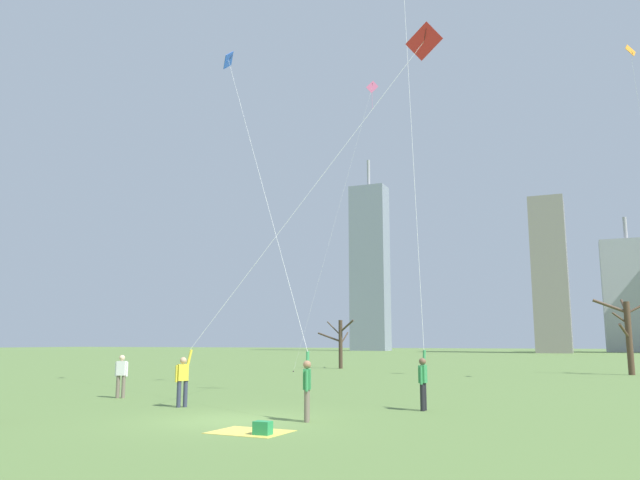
# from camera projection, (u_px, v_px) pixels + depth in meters

# --- Properties ---
(ground_plane) EXTENTS (400.00, 400.00, 0.00)m
(ground_plane) POSITION_uv_depth(u_px,v_px,m) (234.00, 421.00, 16.82)
(ground_plane) COLOR #5B7A3D
(kite_flyer_foreground_right_white) EXTENTS (2.16, 6.28, 19.58)m
(kite_flyer_foreground_right_white) POSITION_uv_depth(u_px,v_px,m) (420.00, 313.00, 20.40)
(kite_flyer_foreground_right_white) COLOR black
(kite_flyer_foreground_right_white) RESTS_ON ground
(kite_flyer_foreground_left_blue) EXTENTS (9.05, 10.26, 16.71)m
(kite_flyer_foreground_left_blue) POSITION_uv_depth(u_px,v_px,m) (286.00, 300.00, 19.06)
(kite_flyer_foreground_left_blue) COLOR #726656
(kite_flyer_foreground_left_blue) RESTS_ON ground
(kite_flyer_far_back_red) EXTENTS (8.23, 5.23, 14.29)m
(kite_flyer_far_back_red) POSITION_uv_depth(u_px,v_px,m) (244.00, 292.00, 21.20)
(kite_flyer_far_back_red) COLOR #33384C
(kite_flyer_far_back_red) RESTS_ON ground
(bystander_strolling_midfield) EXTENTS (0.49, 0.29, 1.62)m
(bystander_strolling_midfield) POSITION_uv_depth(u_px,v_px,m) (121.00, 374.00, 23.69)
(bystander_strolling_midfield) COLOR #726656
(bystander_strolling_midfield) RESTS_ON ground
(distant_kite_drifting_left_pink) EXTENTS (5.52, 4.02, 22.71)m
(distant_kite_drifting_left_pink) POSITION_uv_depth(u_px,v_px,m) (365.00, 114.00, 48.68)
(distant_kite_drifting_left_pink) COLOR pink
(distant_kite_drifting_left_pink) RESTS_ON ground
(distant_kite_high_overhead_orange) EXTENTS (1.75, 4.22, 19.09)m
(distant_kite_high_overhead_orange) POSITION_uv_depth(u_px,v_px,m) (637.00, 93.00, 35.47)
(distant_kite_high_overhead_orange) COLOR orange
(distant_kite_high_overhead_orange) RESTS_ON ground
(picnic_spot) EXTENTS (1.87, 1.49, 0.31)m
(picnic_spot) POSITION_uv_depth(u_px,v_px,m) (257.00, 430.00, 14.42)
(picnic_spot) COLOR #D8BF4C
(picnic_spot) RESTS_ON ground
(bare_tree_rightmost) EXTENTS (3.61, 2.42, 5.00)m
(bare_tree_rightmost) POSITION_uv_depth(u_px,v_px,m) (627.00, 332.00, 40.51)
(bare_tree_rightmost) COLOR #4C3828
(bare_tree_rightmost) RESTS_ON ground
(bare_tree_right_of_center) EXTENTS (3.37, 2.30, 3.91)m
(bare_tree_right_of_center) POSITION_uv_depth(u_px,v_px,m) (340.00, 341.00, 50.12)
(bare_tree_right_of_center) COLOR #423326
(bare_tree_right_of_center) RESTS_ON ground
(skyline_short_annex) EXTENTS (6.63, 10.71, 30.70)m
(skyline_short_annex) POSITION_uv_depth(u_px,v_px,m) (551.00, 275.00, 123.83)
(skyline_short_annex) COLOR gray
(skyline_short_annex) RESTS_ON ground
(skyline_wide_slab) EXTENTS (9.05, 5.79, 48.72)m
(skyline_wide_slab) POSITION_uv_depth(u_px,v_px,m) (370.00, 267.00, 155.63)
(skyline_wide_slab) COLOR gray
(skyline_wide_slab) RESTS_ON ground
(skyline_mid_tower_right) EXTENTS (10.77, 5.87, 28.64)m
(skyline_mid_tower_right) POSITION_uv_depth(u_px,v_px,m) (631.00, 295.00, 129.95)
(skyline_mid_tower_right) COLOR #9EA3AD
(skyline_mid_tower_right) RESTS_ON ground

